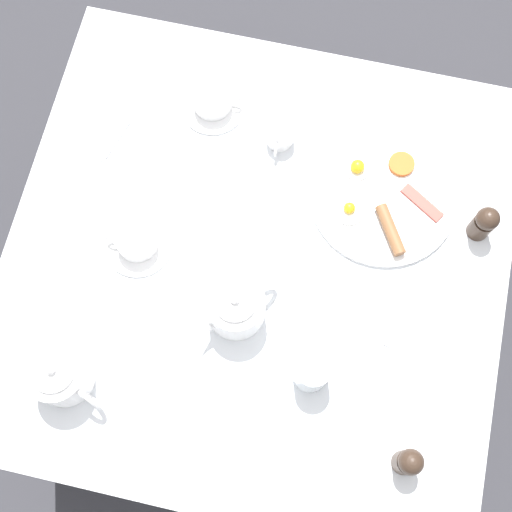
{
  "coord_description": "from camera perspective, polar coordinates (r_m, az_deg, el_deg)",
  "views": [
    {
      "loc": [
        0.43,
        0.1,
        2.16
      ],
      "look_at": [
        0.0,
        0.0,
        0.74
      ],
      "focal_mm": 50.0,
      "sensor_mm": 36.0,
      "label": 1
    }
  ],
  "objects": [
    {
      "name": "ground_plane",
      "position": [
        2.21,
        0.0,
        -5.68
      ],
      "size": [
        8.0,
        8.0,
        0.0
      ],
      "primitive_type": "plane",
      "color": "#333338"
    },
    {
      "name": "table",
      "position": [
        1.57,
        0.0,
        -0.92
      ],
      "size": [
        1.05,
        1.06,
        0.72
      ],
      "color": "silver",
      "rests_on": "ground_plane"
    },
    {
      "name": "breakfast_plate",
      "position": [
        1.57,
        10.09,
        4.66
      ],
      "size": [
        0.32,
        0.32,
        0.04
      ],
      "color": "white",
      "rests_on": "table"
    },
    {
      "name": "teapot_near",
      "position": [
        1.42,
        -1.58,
        -4.06
      ],
      "size": [
        0.17,
        0.14,
        0.13
      ],
      "rotation": [
        0.0,
        0.0,
        5.61
      ],
      "color": "white",
      "rests_on": "table"
    },
    {
      "name": "teapot_far",
      "position": [
        1.45,
        -15.4,
        -9.17
      ],
      "size": [
        0.12,
        0.2,
        0.13
      ],
      "rotation": [
        0.0,
        0.0,
        4.29
      ],
      "color": "white",
      "rests_on": "table"
    },
    {
      "name": "teacup_with_saucer_left",
      "position": [
        1.51,
        -9.54,
        1.2
      ],
      "size": [
        0.15,
        0.15,
        0.06
      ],
      "color": "white",
      "rests_on": "table"
    },
    {
      "name": "teacup_with_saucer_right",
      "position": [
        1.63,
        -3.49,
        12.3
      ],
      "size": [
        0.15,
        0.15,
        0.06
      ],
      "color": "white",
      "rests_on": "table"
    },
    {
      "name": "water_glass_tall",
      "position": [
        1.41,
        4.47,
        -9.23
      ],
      "size": [
        0.07,
        0.07,
        0.1
      ],
      "color": "white",
      "rests_on": "table"
    },
    {
      "name": "creamer_jug",
      "position": [
        1.58,
        1.92,
        9.72
      ],
      "size": [
        0.09,
        0.06,
        0.06
      ],
      "color": "white",
      "rests_on": "table"
    },
    {
      "name": "pepper_grinder",
      "position": [
        1.42,
        12.09,
        -15.83
      ],
      "size": [
        0.05,
        0.05,
        0.1
      ],
      "color": "#38281E",
      "rests_on": "table"
    },
    {
      "name": "salt_grinder",
      "position": [
        1.55,
        17.79,
        2.54
      ],
      "size": [
        0.05,
        0.05,
        0.1
      ],
      "color": "#38281E",
      "rests_on": "table"
    },
    {
      "name": "fork_by_plate",
      "position": [
        1.54,
        -3.61,
        3.92
      ],
      "size": [
        0.06,
        0.16,
        0.0
      ],
      "rotation": [
        0.0,
        0.0,
        2.85
      ],
      "color": "silver",
      "rests_on": "table"
    },
    {
      "name": "knife_by_plate",
      "position": [
        1.65,
        -10.31,
        10.44
      ],
      "size": [
        0.21,
        0.07,
        0.0
      ],
      "rotation": [
        0.0,
        0.0,
        4.43
      ],
      "color": "silver",
      "rests_on": "table"
    },
    {
      "name": "spoon_for_tea",
      "position": [
        1.5,
        11.47,
        -4.57
      ],
      "size": [
        0.15,
        0.05,
        0.0
      ],
      "rotation": [
        0.0,
        0.0,
        4.47
      ],
      "color": "silver",
      "rests_on": "table"
    }
  ]
}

